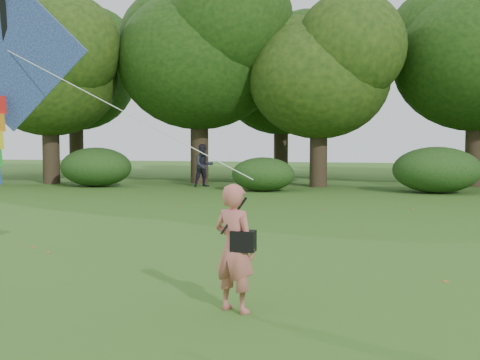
# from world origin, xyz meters

# --- Properties ---
(ground) EXTENTS (100.00, 100.00, 0.00)m
(ground) POSITION_xyz_m (0.00, 0.00, 0.00)
(ground) COLOR #265114
(ground) RESTS_ON ground
(man_kite_flyer) EXTENTS (0.69, 0.59, 1.62)m
(man_kite_flyer) POSITION_xyz_m (-0.90, -0.33, 0.81)
(man_kite_flyer) COLOR #C1655B
(man_kite_flyer) RESTS_ON ground
(bystander_left) EXTENTS (1.20, 1.17, 1.95)m
(bystander_left) POSITION_xyz_m (-7.13, 18.84, 0.98)
(bystander_left) COLOR #23232E
(bystander_left) RESTS_ON ground
(crossbody_bag) EXTENTS (0.43, 0.20, 0.68)m
(crossbody_bag) POSITION_xyz_m (-0.79, -0.36, 0.91)
(crossbody_bag) COLOR black
(crossbody_bag) RESTS_ON ground
(flying_kite) EXTENTS (5.00, 1.01, 3.15)m
(flying_kite) POSITION_xyz_m (-4.45, 0.21, 3.42)
(flying_kite) COLOR #235D99
(flying_kite) RESTS_ON ground
(tree_line) EXTENTS (54.70, 15.30, 9.48)m
(tree_line) POSITION_xyz_m (1.67, 22.88, 5.60)
(tree_line) COLOR #3A2D1E
(tree_line) RESTS_ON ground
(shrub_band) EXTENTS (39.15, 3.22, 1.88)m
(shrub_band) POSITION_xyz_m (-0.72, 17.60, 0.86)
(shrub_band) COLOR #264919
(shrub_band) RESTS_ON ground
(fallen_leaves) EXTENTS (11.94, 15.50, 0.01)m
(fallen_leaves) POSITION_xyz_m (0.17, 3.26, 0.01)
(fallen_leaves) COLOR #915F27
(fallen_leaves) RESTS_ON ground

